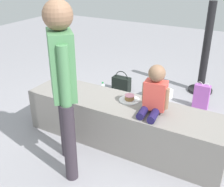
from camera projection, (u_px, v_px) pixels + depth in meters
name	position (u px, v px, depth m)	size (l,w,h in m)	color
ground_plane	(122.00, 141.00, 3.11)	(12.00, 12.00, 0.00)	#939198
concrete_ledge	(123.00, 123.00, 3.01)	(2.16, 0.54, 0.48)	gray
child_seated	(155.00, 93.00, 2.64)	(0.28, 0.32, 0.48)	#1E184B
adult_standing	(63.00, 76.00, 2.34)	(0.36, 0.36, 1.57)	#352C35
cake_plate	(130.00, 99.00, 2.95)	(0.22, 0.22, 0.07)	white
gift_bag	(201.00, 96.00, 3.73)	(0.20, 0.08, 0.38)	#B259BF
railing_post	(205.00, 59.00, 4.06)	(0.36, 0.36, 1.33)	black
water_bottle_near_gift	(103.00, 89.00, 4.15)	(0.06, 0.06, 0.20)	silver
party_cup_red	(164.00, 117.00, 3.48)	(0.07, 0.07, 0.11)	red
cake_box_white	(157.00, 93.00, 4.09)	(0.31, 0.33, 0.12)	white
handbag_black_leather	(121.00, 84.00, 4.23)	(0.27, 0.13, 0.33)	black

